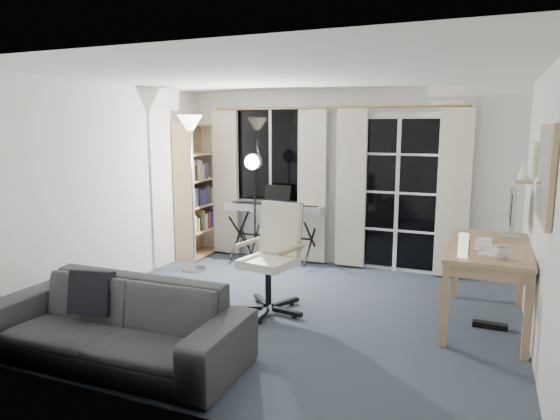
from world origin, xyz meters
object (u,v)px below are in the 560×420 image
(keyboard_piano, at_px, (275,209))
(office_chair, at_px, (275,247))
(bookshelf, at_px, (197,193))
(mug, at_px, (503,252))
(desk, at_px, (489,255))
(monitor, at_px, (513,209))
(torchiere_lamp, at_px, (191,147))
(sofa, at_px, (113,310))
(studio_light, at_px, (254,175))

(keyboard_piano, distance_m, office_chair, 1.80)
(bookshelf, bearing_deg, mug, -25.22)
(desk, bearing_deg, keyboard_piano, 156.43)
(keyboard_piano, xyz_separation_m, monitor, (2.96, -0.80, 0.31))
(torchiere_lamp, xyz_separation_m, mug, (3.71, -0.98, -0.80))
(mug, xyz_separation_m, sofa, (-2.90, -1.50, -0.42))
(office_chair, height_order, sofa, office_chair)
(monitor, bearing_deg, office_chair, -158.61)
(keyboard_piano, relative_size, studio_light, 0.89)
(office_chair, bearing_deg, mug, 7.78)
(office_chair, distance_m, mug, 2.16)
(keyboard_piano, distance_m, desk, 3.03)
(keyboard_piano, height_order, studio_light, studio_light)
(monitor, xyz_separation_m, mug, (-0.10, -0.95, -0.23))
(office_chair, distance_m, sofa, 1.78)
(desk, distance_m, monitor, 0.63)
(bookshelf, height_order, desk, bookshelf)
(bookshelf, height_order, studio_light, bookshelf)
(torchiere_lamp, bearing_deg, keyboard_piano, 42.23)
(sofa, bearing_deg, mug, 26.39)
(office_chair, height_order, mug, office_chair)
(torchiere_lamp, height_order, mug, torchiere_lamp)
(office_chair, distance_m, desk, 2.09)
(torchiere_lamp, relative_size, sofa, 0.93)
(torchiere_lamp, relative_size, office_chair, 1.82)
(keyboard_piano, bearing_deg, monitor, -16.74)
(desk, bearing_deg, monitor, 67.16)
(torchiere_lamp, bearing_deg, mug, -14.80)
(sofa, bearing_deg, bookshelf, 109.53)
(mug, bearing_deg, office_chair, 177.29)
(torchiere_lamp, distance_m, sofa, 2.88)
(sofa, bearing_deg, torchiere_lamp, 107.14)
(desk, xyz_separation_m, monitor, (0.20, 0.45, 0.39))
(studio_light, distance_m, office_chair, 1.60)
(torchiere_lamp, relative_size, studio_light, 1.29)
(sofa, bearing_deg, desk, 34.58)
(monitor, bearing_deg, studio_light, 173.72)
(studio_light, xyz_separation_m, mug, (2.98, -1.33, -0.43))
(torchiere_lamp, bearing_deg, sofa, -71.91)
(bookshelf, bearing_deg, keyboard_piano, -1.53)
(desk, bearing_deg, sofa, -143.74)
(torchiere_lamp, bearing_deg, studio_light, 25.63)
(office_chair, xyz_separation_m, desk, (2.05, 0.40, 0.03))
(sofa, bearing_deg, keyboard_piano, 88.42)
(keyboard_piano, bearing_deg, bookshelf, 179.19)
(bookshelf, relative_size, sofa, 0.89)
(torchiere_lamp, relative_size, desk, 1.39)
(keyboard_piano, height_order, sofa, keyboard_piano)
(bookshelf, relative_size, office_chair, 1.74)
(bookshelf, relative_size, studio_light, 1.23)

